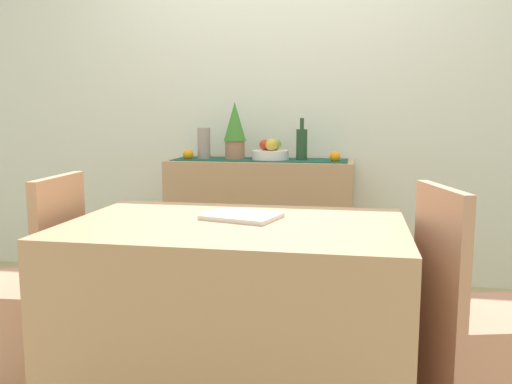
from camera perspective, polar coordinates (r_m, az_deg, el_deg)
name	(u,v)px	position (r m, az deg, el deg)	size (l,w,h in m)	color
ground_plane	(250,344)	(2.85, -0.65, -15.80)	(6.40, 6.40, 0.02)	tan
room_wall_rear	(283,85)	(3.77, 2.86, 11.25)	(6.40, 0.06, 2.70)	silver
sideboard_console	(260,224)	(3.60, 0.45, -3.39)	(1.20, 0.42, 0.85)	tan
table_runner	(260,160)	(3.54, 0.46, 3.43)	(1.13, 0.32, 0.01)	#194A3A
fruit_bowl	(270,155)	(3.52, 1.53, 3.94)	(0.24, 0.24, 0.06)	white
apple_upper	(265,145)	(3.53, 0.92, 4.99)	(0.07, 0.07, 0.07)	#AF321B
apple_left	(275,144)	(3.55, 2.05, 5.07)	(0.08, 0.08, 0.08)	#879D3F
apple_center	(271,145)	(3.47, 1.64, 5.00)	(0.08, 0.08, 0.08)	gold
apple_front	(267,145)	(3.60, 1.18, 5.00)	(0.06, 0.06, 0.06)	#99A92C
wine_bottle	(302,144)	(3.49, 4.85, 5.06)	(0.07, 0.07, 0.27)	#234225
ceramic_vase	(204,144)	(3.62, -5.52, 5.11)	(0.09, 0.09, 0.21)	#A38F85
potted_plant	(235,129)	(3.56, -2.25, 6.61)	(0.15, 0.15, 0.38)	#A67155
orange_loose_end	(188,155)	(3.59, -7.18, 3.95)	(0.07, 0.07, 0.07)	orange
orange_loose_far	(335,157)	(3.43, 8.36, 3.72)	(0.07, 0.07, 0.07)	orange
dining_table	(236,315)	(2.16, -2.15, -12.88)	(1.28, 0.83, 0.74)	tan
open_book	(242,216)	(2.13, -1.51, -2.56)	(0.28, 0.21, 0.02)	white
chair_near_window	(28,324)	(2.54, -22.92, -12.75)	(0.42, 0.42, 0.90)	tan
chair_by_corner	(479,360)	(2.20, 22.47, -16.07)	(0.49, 0.49, 0.90)	tan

